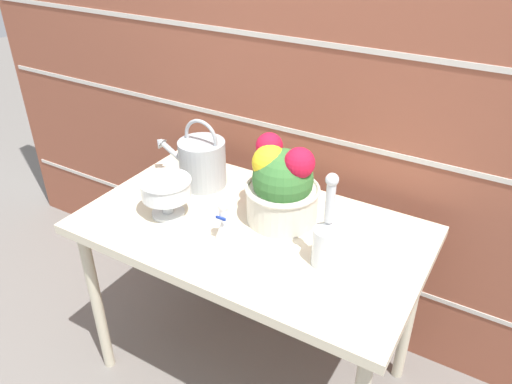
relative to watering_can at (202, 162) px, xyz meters
The scene contains 8 objects.
ground_plane 0.91m from the watering_can, 25.83° to the right, with size 12.00×12.00×0.00m, color slate.
brick_wall 0.52m from the watering_can, 45.17° to the left, with size 3.60×0.08×2.20m.
patio_table 0.39m from the watering_can, 25.83° to the right, with size 1.20×0.70×0.74m.
watering_can is the anchor object (origin of this frame).
crystal_pedestal_bowl 0.25m from the watering_can, 84.41° to the right, with size 0.19×0.19×0.15m.
flower_planter 0.40m from the watering_can, ahead, with size 0.26×0.26×0.30m.
glass_decanter 0.66m from the watering_can, 18.77° to the right, with size 0.09×0.09×0.32m.
figurine_vase 0.40m from the watering_can, 43.39° to the right, with size 0.07×0.07×0.15m.
Camera 1 is at (0.75, -1.23, 1.74)m, focal length 35.00 mm.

